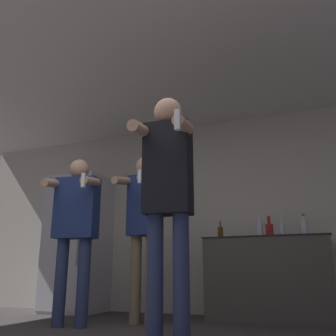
{
  "coord_description": "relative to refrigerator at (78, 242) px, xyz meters",
  "views": [
    {
      "loc": [
        1.52,
        -1.75,
        0.49
      ],
      "look_at": [
        0.59,
        0.67,
        1.23
      ],
      "focal_mm": 40.0,
      "sensor_mm": 36.0,
      "label": 1
    }
  ],
  "objects": [
    {
      "name": "wall_back",
      "position": [
        1.55,
        0.36,
        0.36
      ],
      "size": [
        7.0,
        0.06,
        2.55
      ],
      "color": "beige",
      "rests_on": "ground_plane"
    },
    {
      "name": "ceiling_slab",
      "position": [
        1.55,
        -1.21,
        1.66
      ],
      "size": [
        7.0,
        3.6,
        0.05
      ],
      "color": "silver",
      "rests_on": "wall_back"
    },
    {
      "name": "refrigerator",
      "position": [
        0.0,
        0.0,
        0.0
      ],
      "size": [
        0.75,
        0.7,
        1.83
      ],
      "color": "silver",
      "rests_on": "ground_plane"
    },
    {
      "name": "counter",
      "position": [
        2.56,
        0.02,
        -0.47
      ],
      "size": [
        1.38,
        0.66,
        0.9
      ],
      "color": "#47423D",
      "rests_on": "ground_plane"
    },
    {
      "name": "bottle_clear_vodka",
      "position": [
        2.99,
        -0.01,
        0.08
      ],
      "size": [
        0.08,
        0.08,
        0.25
      ],
      "color": "silver",
      "rests_on": "counter"
    },
    {
      "name": "bottle_dark_rum",
      "position": [
        2.61,
        -0.01,
        0.07
      ],
      "size": [
        0.09,
        0.09,
        0.25
      ],
      "color": "maroon",
      "rests_on": "counter"
    },
    {
      "name": "bottle_red_label",
      "position": [
        2.75,
        -0.01,
        0.07
      ],
      "size": [
        0.06,
        0.06,
        0.25
      ],
      "color": "silver",
      "rests_on": "counter"
    },
    {
      "name": "bottle_short_whiskey",
      "position": [
        2.5,
        -0.01,
        0.08
      ],
      "size": [
        0.07,
        0.07,
        0.25
      ],
      "color": "silver",
      "rests_on": "counter"
    },
    {
      "name": "bottle_tall_gin",
      "position": [
        2.03,
        -0.01,
        0.06
      ],
      "size": [
        0.07,
        0.07,
        0.22
      ],
      "color": "#563314",
      "rests_on": "counter"
    },
    {
      "name": "person_woman_foreground",
      "position": [
        2.14,
        -2.08,
        0.16
      ],
      "size": [
        0.42,
        0.45,
        1.77
      ],
      "color": "navy",
      "rests_on": "ground_plane"
    },
    {
      "name": "person_man_side",
      "position": [
        0.8,
        -1.24,
        0.1
      ],
      "size": [
        0.55,
        0.5,
        1.68
      ],
      "color": "navy",
      "rests_on": "ground_plane"
    },
    {
      "name": "person_spectator_back",
      "position": [
        1.37,
        -0.8,
        0.14
      ],
      "size": [
        0.45,
        0.51,
        1.77
      ],
      "color": "#75664C",
      "rests_on": "ground_plane"
    }
  ]
}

